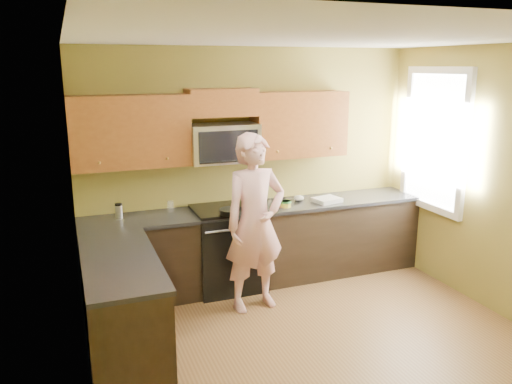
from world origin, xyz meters
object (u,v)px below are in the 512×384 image
stove (228,248)px  frying_pan (232,214)px  butter_tub (285,207)px  travel_mug (119,219)px  microwave (223,162)px  woman (255,223)px

stove → frying_pan: (-0.03, -0.25, 0.47)m
butter_tub → travel_mug: 1.84m
butter_tub → travel_mug: (-1.83, 0.20, 0.00)m
microwave → travel_mug: 1.28m
stove → microwave: bearing=90.0°
woman → microwave: bearing=91.8°
microwave → travel_mug: microwave is taller
frying_pan → travel_mug: size_ratio=2.75×
microwave → travel_mug: size_ratio=4.64×
frying_pan → travel_mug: (-1.13, 0.35, -0.03)m
stove → butter_tub: butter_tub is taller
microwave → butter_tub: bearing=-18.9°
travel_mug → stove: bearing=-5.0°
butter_tub → woman: bearing=-139.6°
microwave → travel_mug: (-1.16, -0.02, -0.53)m
stove → travel_mug: (-1.16, 0.10, 0.45)m
woman → travel_mug: woman is taller
microwave → butter_tub: microwave is taller
stove → butter_tub: bearing=-8.8°
butter_tub → travel_mug: travel_mug is taller
microwave → butter_tub: (0.66, -0.23, -0.53)m
frying_pan → butter_tub: frying_pan is taller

